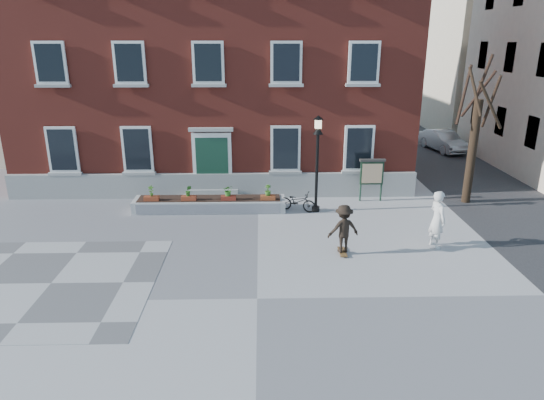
{
  "coord_description": "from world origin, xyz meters",
  "views": [
    {
      "loc": [
        0.14,
        -11.7,
        6.8
      ],
      "look_at": [
        0.5,
        4.0,
        1.5
      ],
      "focal_mm": 32.0,
      "sensor_mm": 36.0,
      "label": 1
    }
  ],
  "objects_px": {
    "lamp_post": "(317,151)",
    "bystander": "(437,219)",
    "bicycle": "(297,201)",
    "skateboarder": "(343,229)",
    "parked_car": "(443,141)",
    "notice_board": "(372,173)"
  },
  "relations": [
    {
      "from": "lamp_post",
      "to": "bystander",
      "type": "bearing_deg",
      "value": -44.62
    },
    {
      "from": "bicycle",
      "to": "skateboarder",
      "type": "distance_m",
      "value": 4.37
    },
    {
      "from": "skateboarder",
      "to": "lamp_post",
      "type": "bearing_deg",
      "value": 96.08
    },
    {
      "from": "parked_car",
      "to": "notice_board",
      "type": "relative_size",
      "value": 2.07
    },
    {
      "from": "notice_board",
      "to": "skateboarder",
      "type": "distance_m",
      "value": 5.79
    },
    {
      "from": "bystander",
      "to": "notice_board",
      "type": "relative_size",
      "value": 1.06
    },
    {
      "from": "bystander",
      "to": "skateboarder",
      "type": "bearing_deg",
      "value": 83.72
    },
    {
      "from": "bicycle",
      "to": "notice_board",
      "type": "height_order",
      "value": "notice_board"
    },
    {
      "from": "bicycle",
      "to": "lamp_post",
      "type": "distance_m",
      "value": 2.26
    },
    {
      "from": "bystander",
      "to": "lamp_post",
      "type": "relative_size",
      "value": 0.5
    },
    {
      "from": "lamp_post",
      "to": "notice_board",
      "type": "distance_m",
      "value": 3.1
    },
    {
      "from": "notice_board",
      "to": "skateboarder",
      "type": "relative_size",
      "value": 1.11
    },
    {
      "from": "notice_board",
      "to": "parked_car",
      "type": "bearing_deg",
      "value": 55.51
    },
    {
      "from": "bystander",
      "to": "skateboarder",
      "type": "relative_size",
      "value": 1.17
    },
    {
      "from": "notice_board",
      "to": "lamp_post",
      "type": "bearing_deg",
      "value": -153.35
    },
    {
      "from": "bicycle",
      "to": "bystander",
      "type": "relative_size",
      "value": 0.78
    },
    {
      "from": "notice_board",
      "to": "bicycle",
      "type": "bearing_deg",
      "value": -159.67
    },
    {
      "from": "bicycle",
      "to": "skateboarder",
      "type": "relative_size",
      "value": 0.92
    },
    {
      "from": "bicycle",
      "to": "lamp_post",
      "type": "xyz_separation_m",
      "value": [
        0.76,
        -0.05,
        2.13
      ]
    },
    {
      "from": "lamp_post",
      "to": "skateboarder",
      "type": "bearing_deg",
      "value": -83.92
    },
    {
      "from": "skateboarder",
      "to": "bystander",
      "type": "bearing_deg",
      "value": 8.65
    },
    {
      "from": "bicycle",
      "to": "lamp_post",
      "type": "bearing_deg",
      "value": -71.58
    }
  ]
}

